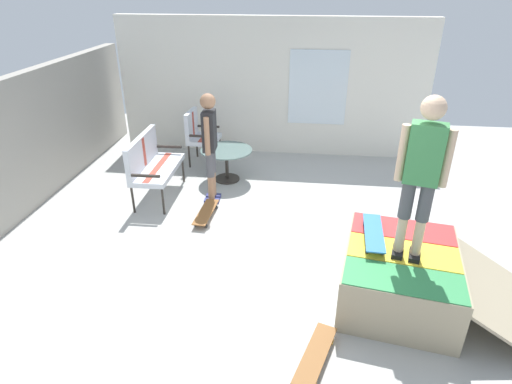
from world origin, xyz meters
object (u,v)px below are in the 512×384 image
patio_chair_near_house (198,132)px  skate_ramp (402,275)px  patio_bench (150,161)px  skateboard_by_bench (206,212)px  person_watching (210,140)px  person_skater (422,169)px  patio_table (227,158)px  skateboard_spare (315,355)px  skateboard_on_ramp (374,233)px

patio_chair_near_house → skate_ramp: bearing=-138.8°
patio_bench → skateboard_by_bench: size_ratio=1.55×
person_watching → person_skater: (-2.15, -2.55, 0.59)m
person_watching → skateboard_by_bench: 1.09m
patio_table → person_skater: bearing=-140.1°
patio_chair_near_house → skateboard_by_bench: patio_chair_near_house is taller
skateboard_by_bench → skateboard_spare: 3.00m
skateboard_spare → patio_chair_near_house: bearing=25.7°
skateboard_on_ramp → patio_table: bearing=38.9°
patio_bench → person_skater: size_ratio=0.74×
patio_chair_near_house → skateboard_spare: (-4.62, -2.22, -0.53)m
patio_bench → patio_table: bearing=-54.8°
skate_ramp → skateboard_spare: skate_ramp is taller
person_watching → patio_table: bearing=-6.8°
skate_ramp → patio_bench: bearing=59.4°
skate_ramp → person_skater: 1.30m
person_skater → skateboard_by_bench: 3.35m
patio_table → person_skater: 4.02m
skate_ramp → person_skater: size_ratio=1.31×
skate_ramp → skateboard_spare: 1.40m
patio_chair_near_house → skateboard_spare: size_ratio=1.24×
skate_ramp → person_skater: (-0.07, 0.02, 1.30)m
skate_ramp → skateboard_by_bench: 2.97m
skate_ramp → skateboard_by_bench: skate_ramp is taller
patio_table → skateboard_spare: bearing=-158.3°
skateboard_by_bench → skateboard_spare: size_ratio=0.98×
patio_bench → skateboard_by_bench: patio_bench is taller
person_watching → skateboard_on_ramp: 2.94m
patio_bench → skateboard_spare: (-3.13, -2.63, -0.53)m
skate_ramp → person_watching: size_ratio=1.28×
skate_ramp → skateboard_spare: size_ratio=2.69×
skateboard_spare → skateboard_on_ramp: bearing=-26.3°
skate_ramp → skateboard_by_bench: (1.51, 2.55, -0.22)m
patio_table → skateboard_on_ramp: skateboard_on_ramp is taller
skate_ramp → person_skater: bearing=160.1°
skateboard_spare → skate_ramp: bearing=-42.5°
skateboard_by_bench → patio_table: bearing=-3.0°
patio_table → skateboard_by_bench: size_ratio=1.11×
patio_chair_near_house → person_skater: bearing=-139.5°
skateboard_spare → skateboard_on_ramp: (1.22, -0.60, 0.62)m
person_watching → patio_chair_near_house: bearing=20.9°
patio_bench → skateboard_by_bench: bearing=-120.6°
skateboard_spare → skateboard_by_bench: bearing=32.7°
patio_chair_near_house → skateboard_on_ramp: size_ratio=1.26×
skateboard_by_bench → skateboard_on_ramp: bearing=-120.4°
skate_ramp → person_watching: (2.08, 2.58, 0.71)m
patio_table → person_watching: person_watching is taller
skateboard_on_ramp → person_skater: bearing=-131.7°
skateboard_on_ramp → skateboard_by_bench: bearing=59.6°
patio_table → skateboard_spare: patio_table is taller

